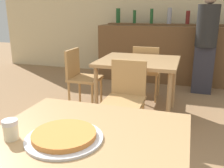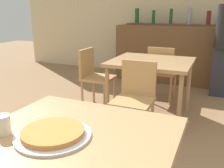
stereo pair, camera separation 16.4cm
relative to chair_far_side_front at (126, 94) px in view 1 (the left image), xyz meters
name	(u,v)px [view 1 (the left image)]	position (x,y,z in m)	size (l,w,h in m)	color
wall_back	(172,7)	(0.18, 2.95, 0.91)	(8.00, 0.05, 2.80)	beige
dining_table_near	(86,155)	(0.18, -1.48, 0.19)	(0.94, 0.85, 0.78)	#A87F51
dining_table_far	(138,66)	(0.00, 0.62, 0.17)	(0.98, 0.89, 0.75)	#A87F51
bar_counter	(166,54)	(0.18, 2.45, 0.04)	(2.60, 0.56, 1.06)	brown
bar_back_shelf	(169,22)	(0.17, 2.59, 0.64)	(2.39, 0.24, 0.32)	brown
chair_far_side_front	(126,94)	(0.00, 0.00, 0.00)	(0.40, 0.40, 0.84)	tan
chair_far_side_back	(146,69)	(0.00, 1.24, 0.00)	(0.40, 0.40, 0.84)	tan
chair_far_side_left	(80,74)	(-0.82, 0.62, 0.00)	(0.40, 0.40, 0.84)	tan
pizza_tray	(64,136)	(0.09, -1.52, 0.30)	(0.36, 0.36, 0.04)	silver
cheese_shaker	(11,130)	(-0.14, -1.59, 0.33)	(0.07, 0.07, 0.09)	beige
person_standing	(206,40)	(0.84, 1.87, 0.39)	(0.34, 0.34, 1.63)	#2D2D38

